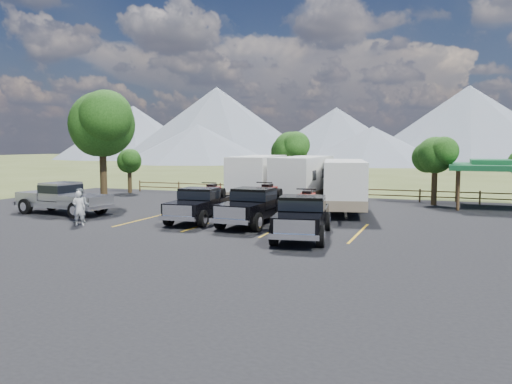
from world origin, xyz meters
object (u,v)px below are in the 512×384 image
(rig_right, at_px, (303,215))
(trailer_center, at_px, (303,180))
(trailer_left, at_px, (258,179))
(tree_big_nw, at_px, (102,124))
(pavilion, at_px, (499,166))
(rig_left, at_px, (201,203))
(pickup_silver, at_px, (63,198))
(person_b, at_px, (81,206))
(trailer_right, at_px, (344,186))
(person_a, at_px, (79,208))
(rig_center, at_px, (256,205))

(rig_right, xyz_separation_m, trailer_center, (-3.06, 10.94, 0.74))
(trailer_left, bearing_deg, tree_big_nw, -165.70)
(pavilion, bearing_deg, rig_left, -142.26)
(trailer_center, bearing_deg, pickup_silver, -144.74)
(pavilion, bearing_deg, person_b, -144.47)
(trailer_right, distance_m, person_a, 15.33)
(tree_big_nw, bearing_deg, trailer_left, 20.96)
(trailer_left, distance_m, person_b, 12.61)
(trailer_left, height_order, person_b, trailer_left)
(rig_center, xyz_separation_m, pickup_silver, (-12.12, -0.71, -0.03))
(pavilion, relative_size, rig_right, 0.95)
(pickup_silver, bearing_deg, tree_big_nw, -164.57)
(rig_left, relative_size, pickup_silver, 0.95)
(rig_left, distance_m, pickup_silver, 8.95)
(tree_big_nw, xyz_separation_m, rig_left, (9.79, -4.22, -4.58))
(pickup_silver, bearing_deg, rig_left, 99.79)
(rig_left, distance_m, trailer_center, 8.97)
(tree_big_nw, relative_size, trailer_left, 0.80)
(tree_big_nw, bearing_deg, person_b, -59.94)
(person_b, bearing_deg, trailer_left, 38.30)
(trailer_center, distance_m, trailer_right, 3.95)
(trailer_right, relative_size, pickup_silver, 1.41)
(rig_right, height_order, trailer_right, trailer_right)
(trailer_center, bearing_deg, pavilion, 17.51)
(trailer_left, bearing_deg, pavilion, 8.23)
(rig_left, bearing_deg, trailer_right, 36.76)
(trailer_right, xyz_separation_m, pickup_silver, (-15.64, -6.65, -0.68))
(pickup_silver, bearing_deg, trailer_left, 138.98)
(person_a, bearing_deg, rig_right, 162.57)
(rig_right, xyz_separation_m, person_a, (-11.65, -1.06, -0.11))
(trailer_left, height_order, pickup_silver, trailer_left)
(trailer_center, distance_m, pickup_silver, 15.30)
(rig_left, xyz_separation_m, person_b, (-5.58, -3.04, -0.05))
(trailer_left, relative_size, trailer_center, 1.01)
(trailer_left, bearing_deg, rig_right, -66.56)
(rig_left, height_order, rig_center, rig_center)
(trailer_center, bearing_deg, rig_left, -113.42)
(pickup_silver, bearing_deg, trailer_center, 131.08)
(trailer_left, xyz_separation_m, pickup_silver, (-9.22, -8.77, -0.77))
(pavilion, xyz_separation_m, rig_center, (-12.56, -12.17, -1.72))
(trailer_center, bearing_deg, tree_big_nw, -163.63)
(pavilion, distance_m, rig_left, 20.01)
(tree_big_nw, distance_m, rig_center, 14.38)
(rig_right, distance_m, person_b, 12.14)
(tree_big_nw, xyz_separation_m, person_a, (4.69, -7.99, -4.66))
(tree_big_nw, xyz_separation_m, person_b, (4.21, -7.27, -4.63))
(rig_left, bearing_deg, person_a, -148.29)
(tree_big_nw, bearing_deg, pickup_silver, -79.98)
(rig_left, xyz_separation_m, rig_center, (3.20, 0.02, 0.05))
(pavilion, height_order, person_a, pavilion)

